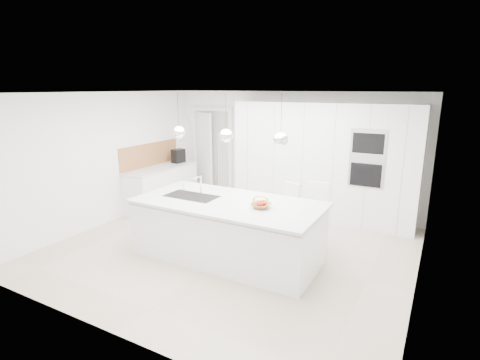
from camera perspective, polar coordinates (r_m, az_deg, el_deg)
The scene contains 28 objects.
floor at distance 6.25m, azimuth -1.35°, elevation -10.43°, with size 5.50×5.50×0.00m, color #BFAE96.
wall_back at distance 8.06m, azimuth 7.57°, elevation 4.34°, with size 5.50×5.50×0.00m, color white.
wall_left at distance 7.58m, azimuth -19.73°, elevation 3.03°, with size 5.00×5.00×0.00m, color white.
ceiling at distance 5.69m, azimuth -1.49°, elevation 13.16°, with size 5.50×5.50×0.00m, color white.
tall_cabinets at distance 7.55m, azimuth 12.38°, elevation 2.71°, with size 3.60×0.60×2.30m, color white.
oven_stack at distance 7.01m, azimuth 18.79°, elevation 3.12°, with size 0.62×0.04×1.05m, color #A5A5A8, non-canonical shape.
doorway_frame at distance 8.95m, azimuth -4.26°, elevation 3.92°, with size 1.11×0.08×2.13m, color white, non-canonical shape.
hallway_door at distance 9.05m, azimuth -5.77°, elevation 3.87°, with size 0.82×0.04×2.00m, color white.
radiator at distance 8.81m, azimuth -2.53°, elevation 2.62°, with size 0.32×0.04×1.40m, color white, non-canonical shape.
left_base_cabinets at distance 8.38m, azimuth -11.80°, elevation -1.21°, with size 0.60×1.80×0.86m, color white.
left_worktop at distance 8.28m, azimuth -11.96°, elevation 1.80°, with size 0.62×1.82×0.04m, color silver.
oak_backsplash at distance 8.42m, azimuth -13.54°, elevation 3.79°, with size 0.02×1.80×0.50m, color #AD7446.
island_base at distance 5.79m, azimuth -2.01°, elevation -7.82°, with size 2.80×1.20×0.86m, color white.
island_worktop at distance 5.68m, azimuth -1.79°, elevation -3.44°, with size 2.84×1.40×0.04m, color silver.
island_sink at distance 6.00m, azimuth -7.39°, elevation -3.19°, with size 0.84×0.44×0.18m, color #3F3F42, non-canonical shape.
island_tap at distance 6.07m, azimuth -5.97°, elevation -0.71°, with size 0.02×0.02×0.30m, color white.
pendant_left at distance 5.90m, azimuth -9.30°, elevation 7.17°, with size 0.20×0.20×0.20m, color white.
pendant_mid at distance 5.42m, azimuth -2.14°, elevation 6.76°, with size 0.20×0.20×0.20m, color white.
pendant_right at distance 5.04m, azimuth 6.23°, elevation 6.14°, with size 0.20×0.20×0.20m, color white.
fruit_bowl at distance 5.36m, azimuth 3.21°, elevation -3.93°, with size 0.28×0.28×0.07m, color #AD7446.
espresso_machine at distance 8.68m, azimuth -9.38°, elevation 3.65°, with size 0.19×0.29×0.31m, color black.
bar_stool_left at distance 6.36m, azimuth 7.37°, elevation -5.17°, with size 0.33×0.46×1.01m, color white, non-canonical shape.
bar_stool_right at distance 6.18m, azimuth 11.38°, elevation -5.56°, with size 0.36×0.50×1.08m, color white, non-canonical shape.
apple_a at distance 5.36m, azimuth 3.64°, elevation -3.49°, with size 0.09×0.09×0.09m, color red.
apple_b at distance 5.29m, azimuth 3.04°, elevation -3.72°, with size 0.09×0.09×0.09m, color red.
apple_c at distance 5.31m, azimuth 3.01°, elevation -3.66°, with size 0.08×0.08×0.08m, color red.
apple_extra_3 at distance 5.41m, azimuth 2.99°, elevation -3.42°, with size 0.07×0.07×0.07m, color red.
banana_bunch at distance 5.33m, azimuth 3.13°, elevation -3.04°, with size 0.23×0.23×0.03m, color gold.
Camera 1 is at (2.87, -4.92, 2.58)m, focal length 28.00 mm.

